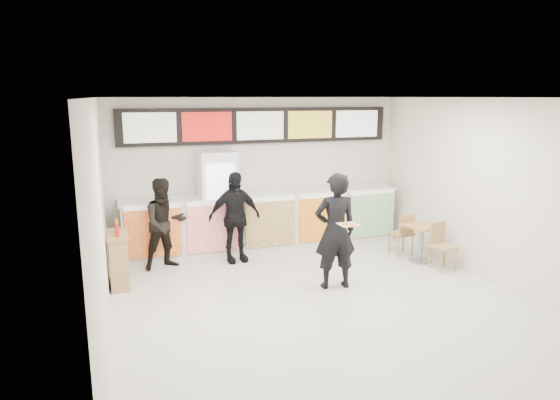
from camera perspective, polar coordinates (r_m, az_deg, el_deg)
name	(u,v)px	position (r m, az deg, el deg)	size (l,w,h in m)	color
floor	(327,308)	(7.43, 5.40, -12.23)	(7.00, 7.00, 0.00)	beige
ceiling	(331,98)	(6.80, 5.90, 11.57)	(7.00, 7.00, 0.00)	white
wall_back	(259,172)	(10.20, -2.45, 3.20)	(6.00, 6.00, 0.00)	silver
wall_left	(101,225)	(6.37, -19.82, -2.71)	(7.00, 7.00, 0.00)	silver
wall_right	(503,194)	(8.62, 24.15, 0.60)	(7.00, 7.00, 0.00)	silver
service_counter	(265,221)	(10.00, -1.75, -2.39)	(5.56, 0.77, 1.14)	silver
menu_board	(260,125)	(10.02, -2.36, 8.51)	(5.50, 0.14, 0.70)	black
drinks_fridge	(218,203)	(9.69, -7.09, -0.33)	(0.70, 0.67, 2.00)	white
mirror_panel	(102,175)	(8.73, -19.63, 2.74)	(0.01, 2.00, 1.50)	#B2B7BF
customer_main	(335,231)	(7.93, 6.33, -3.55)	(0.68, 0.45, 1.86)	black
customer_left	(165,224)	(9.05, -13.02, -2.65)	(0.79, 0.61, 1.62)	black
customer_mid	(234,217)	(9.19, -5.22, -1.96)	(0.99, 0.41, 1.69)	black
pizza_slice	(348,224)	(7.48, 7.82, -2.73)	(0.36, 0.36, 0.02)	beige
cafe_table	(421,236)	(9.58, 15.86, -4.02)	(0.69, 1.47, 0.83)	tan
condiment_ledge	(119,259)	(8.50, -17.93, -6.42)	(0.32, 0.78, 1.04)	tan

